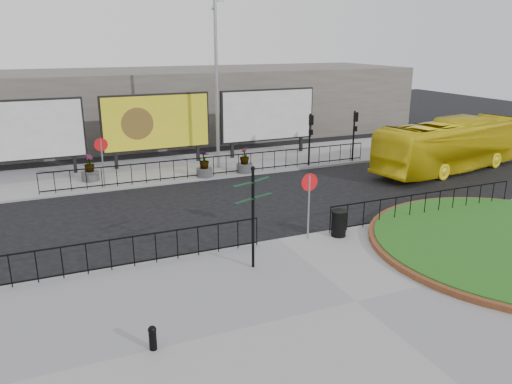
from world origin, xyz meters
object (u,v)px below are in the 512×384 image
litter_bin (339,223)px  planter_b (204,167)px  fingerpost_sign (253,208)px  lamp_post (217,84)px  bus (451,145)px  planter_a (90,171)px  billboard_mid (156,122)px  bollard (153,337)px  planter_c (245,163)px

litter_bin → planter_b: planter_b is taller
fingerpost_sign → planter_b: fingerpost_sign is taller
lamp_post → bus: lamp_post is taller
planter_a → billboard_mid: bearing=26.2°
bus → planter_b: 13.83m
bollard → planter_c: bearing=60.4°
lamp_post → planter_b: lamp_post is taller
fingerpost_sign → bollard: (-3.91, -3.18, -1.68)m
billboard_mid → bollard: bearing=-103.1°
planter_b → litter_bin: bearing=-78.6°
planter_b → billboard_mid: bearing=114.9°
litter_bin → billboard_mid: bearing=105.1°
billboard_mid → bollard: 18.57m
planter_b → planter_a: bearing=164.2°
lamp_post → litter_bin: (0.67, -11.62, -4.21)m
planter_a → fingerpost_sign: bearing=-73.8°
bollard → planter_a: size_ratio=0.45×
planter_a → planter_c: (7.98, -1.60, 0.01)m
planter_a → planter_b: 5.89m
billboard_mid → fingerpost_sign: bearing=-91.1°
bollard → litter_bin: (7.87, 4.37, 0.15)m
planter_c → billboard_mid: bearing=138.0°
lamp_post → planter_b: size_ratio=6.60×
billboard_mid → litter_bin: billboard_mid is taller
billboard_mid → bus: (14.93, -7.38, -1.15)m
billboard_mid → planter_c: billboard_mid is taller
fingerpost_sign → billboard_mid: bearing=70.2°
billboard_mid → fingerpost_sign: (-0.28, -14.78, -0.46)m
fingerpost_sign → litter_bin: fingerpost_sign is taller
lamp_post → bollard: bearing=-114.3°
fingerpost_sign → planter_b: size_ratio=2.39×
litter_bin → bollard: bearing=-151.0°
bus → fingerpost_sign: bearing=105.7°
lamp_post → planter_a: lamp_post is taller
planter_a → lamp_post: bearing=0.0°
planter_a → litter_bin: bearing=-56.5°
lamp_post → fingerpost_sign: size_ratio=2.76×
billboard_mid → lamp_post: 4.23m
billboard_mid → bollard: (-4.20, -17.96, -2.14)m
billboard_mid → planter_b: (1.66, -3.57, -1.94)m
lamp_post → litter_bin: size_ratio=9.42×
lamp_post → billboard_mid: bearing=146.7°
bus → bollard: bearing=108.7°
billboard_mid → fingerpost_sign: size_ratio=1.85×
fingerpost_sign → litter_bin: (3.96, 1.19, -1.52)m
billboard_mid → planter_b: 4.39m
planter_c → fingerpost_sign: bearing=-110.8°
planter_a → planter_b: (5.67, -1.60, 0.04)m
billboard_mid → bus: bearing=-26.3°
bollard → fingerpost_sign: bearing=39.1°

